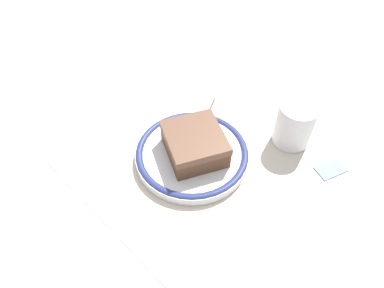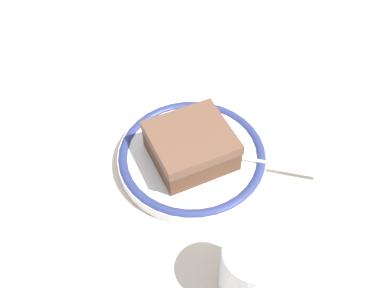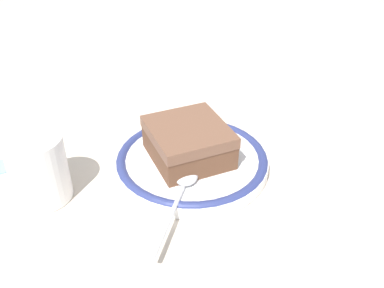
{
  "view_description": "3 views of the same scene",
  "coord_description": "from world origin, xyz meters",
  "views": [
    {
      "loc": [
        -0.29,
        0.3,
        0.48
      ],
      "look_at": [
        -0.02,
        0.03,
        0.04
      ],
      "focal_mm": 33.54,
      "sensor_mm": 36.0,
      "label": 1
    },
    {
      "loc": [
        -0.31,
        -0.21,
        0.48
      ],
      "look_at": [
        -0.02,
        0.03,
        0.04
      ],
      "focal_mm": 43.75,
      "sensor_mm": 36.0,
      "label": 2
    },
    {
      "loc": [
        0.26,
        -0.3,
        0.32
      ],
      "look_at": [
        -0.02,
        0.03,
        0.04
      ],
      "focal_mm": 39.19,
      "sensor_mm": 36.0,
      "label": 3
    }
  ],
  "objects": [
    {
      "name": "cake_slice",
      "position": [
        -0.02,
        0.02,
        0.04
      ],
      "size": [
        0.13,
        0.12,
        0.04
      ],
      "color": "brown",
      "rests_on": "plate"
    },
    {
      "name": "ground_plane",
      "position": [
        0.0,
        0.0,
        0.0
      ],
      "size": [
        2.4,
        2.4,
        0.0
      ],
      "primitive_type": "plane",
      "color": "#B7B2A8"
    },
    {
      "name": "spoon",
      "position": [
        0.02,
        -0.03,
        0.02
      ],
      "size": [
        0.07,
        0.13,
        0.01
      ],
      "color": "silver",
      "rests_on": "plate"
    },
    {
      "name": "plate",
      "position": [
        -0.02,
        0.03,
        0.01
      ],
      "size": [
        0.19,
        0.19,
        0.02
      ],
      "color": "white",
      "rests_on": "placemat"
    },
    {
      "name": "cup",
      "position": [
        -0.11,
        -0.13,
        0.04
      ],
      "size": [
        0.06,
        0.06,
        0.08
      ],
      "color": "white",
      "rests_on": "placemat"
    },
    {
      "name": "napkin",
      "position": [
        0.15,
        -0.02,
        0.0
      ],
      "size": [
        0.16,
        0.15,
        0.0
      ],
      "primitive_type": "cube",
      "rotation": [
        0.0,
        0.0,
        4.16
      ],
      "color": "white",
      "rests_on": "placemat"
    },
    {
      "name": "placemat",
      "position": [
        0.0,
        0.0,
        0.0
      ],
      "size": [
        0.49,
        0.41,
        0.0
      ],
      "primitive_type": "cube",
      "color": "beige",
      "rests_on": "ground_plane"
    }
  ]
}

